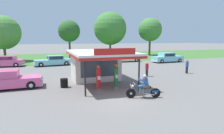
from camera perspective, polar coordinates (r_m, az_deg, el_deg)
The scene contains 19 objects.
ground_plane at distance 12.36m, azimuth 2.77°, elevation -9.60°, with size 300.00×300.00×0.00m, color slate.
grass_verge_strip at distance 41.27m, azimuth -13.35°, elevation 3.01°, with size 120.00×24.00×0.01m, color #3D6B2D.
service_station_kiosk at distance 17.45m, azimuth -4.92°, elevation 1.33°, with size 4.96×7.57×3.26m.
gas_pump_nearside at distance 14.18m, azimuth -4.22°, elevation -3.60°, with size 0.44×0.44×1.90m.
gas_pump_offside at distance 14.62m, azimuth 1.27°, elevation -3.11°, with size 0.44×0.44×1.95m.
motorcycle_with_rider at distance 12.40m, azimuth 9.89°, elevation -6.51°, with size 2.23×0.88×1.58m.
featured_classic_sedan at distance 16.61m, azimuth -29.60°, elevation -3.61°, with size 5.08×1.97×1.48m.
parked_car_back_row_far_right at distance 32.63m, azimuth 16.79°, elevation 2.74°, with size 5.60×2.16×1.60m.
parked_car_back_row_centre at distance 27.54m, azimuth -4.32°, elevation 1.99°, with size 5.19×3.00×1.51m.
parked_car_back_row_far_left at distance 28.58m, azimuth -17.67°, elevation 1.81°, with size 5.54×2.37×1.48m.
parked_car_back_row_left at distance 31.98m, azimuth 4.54°, elevation 2.90°, with size 4.85×1.93×1.51m.
parked_car_back_row_centre_right at distance 30.05m, azimuth -30.02°, elevation 1.42°, with size 4.98×2.45×1.53m.
bystander_standing_back_lot at distance 19.58m, azimuth 10.78°, elevation -0.54°, with size 0.34×0.34×1.53m.
bystander_strolling_foreground at distance 22.58m, azimuth 22.25°, elevation 0.15°, with size 0.34×0.34×1.52m.
tree_oak_right at distance 43.53m, azimuth -0.59°, elevation 11.85°, with size 7.58×7.58×10.12m.
tree_oak_distant_spare at distance 40.11m, azimuth -13.05°, elevation 10.72°, with size 4.56×4.56×7.85m.
tree_oak_left at distance 37.31m, azimuth -30.89°, elevation 9.01°, with size 5.82×5.82×7.92m.
tree_oak_centre at distance 46.13m, azimuth 11.50°, elevation 11.12°, with size 5.59×5.59×8.95m.
spare_tire_stack at distance 15.41m, azimuth -14.63°, elevation -4.81°, with size 0.60×0.60×0.72m.
Camera 1 is at (-4.50, -10.84, 3.86)m, focal length 29.45 mm.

